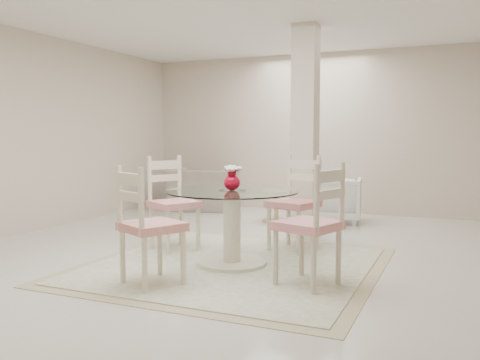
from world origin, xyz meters
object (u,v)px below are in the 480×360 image
at_px(dining_chair_south, 144,217).
at_px(recliner_taupe, 202,189).
at_px(dining_chair_north, 297,195).
at_px(dining_chair_west, 171,196).
at_px(dining_table, 232,228).
at_px(column, 305,132).
at_px(dining_chair_east, 315,216).
at_px(side_table, 276,208).
at_px(armchair_white, 336,199).
at_px(red_vase, 232,178).

distance_m(dining_chair_south, recliner_taupe, 4.62).
height_order(dining_chair_north, recliner_taupe, dining_chair_north).
relative_size(dining_chair_south, recliner_taupe, 1.02).
xyz_separation_m(dining_chair_south, recliner_taupe, (-1.70, 4.29, -0.24)).
bearing_deg(dining_chair_west, dining_table, -83.53).
xyz_separation_m(column, dining_chair_east, (0.72, -2.14, -0.72)).
height_order(dining_chair_south, side_table, dining_chair_south).
bearing_deg(dining_table, dining_chair_south, -112.58).
bearing_deg(armchair_white, red_vase, 74.69).
xyz_separation_m(red_vase, armchair_white, (0.36, 3.04, -0.54)).
distance_m(red_vase, side_table, 2.77).
bearing_deg(side_table, red_vase, -80.10).
xyz_separation_m(column, recliner_taupe, (-2.33, 1.59, -0.98)).
xyz_separation_m(column, red_vase, (-0.23, -1.76, -0.46)).
height_order(dining_chair_west, recliner_taupe, dining_chair_west).
height_order(dining_chair_north, dining_chair_south, dining_chair_north).
bearing_deg(recliner_taupe, dining_chair_north, 122.92).
height_order(dining_table, dining_chair_south, dining_chair_south).
height_order(dining_chair_east, recliner_taupe, dining_chair_east).
bearing_deg(dining_chair_south, red_vase, -86.77).
bearing_deg(red_vase, armchair_white, 83.26).
bearing_deg(recliner_taupe, dining_table, 108.97).
height_order(column, dining_chair_north, column).
height_order(column, red_vase, column).
xyz_separation_m(red_vase, recliner_taupe, (-2.09, 3.34, -0.52)).
relative_size(red_vase, dining_chair_east, 0.21).
bearing_deg(red_vase, dining_chair_east, -22.03).
bearing_deg(armchair_white, side_table, 17.23).
bearing_deg(recliner_taupe, dining_chair_south, 98.53).
bearing_deg(dining_table, dining_chair_east, -22.03).
xyz_separation_m(red_vase, dining_chair_south, (-0.39, -0.95, -0.28)).
distance_m(dining_chair_west, armchair_white, 2.96).
relative_size(column, red_vase, 10.87).
bearing_deg(dining_chair_east, side_table, -136.65).
bearing_deg(dining_chair_east, dining_chair_south, -49.00).
height_order(recliner_taupe, side_table, recliner_taupe).
distance_m(red_vase, recliner_taupe, 3.98).
bearing_deg(side_table, dining_table, -80.11).
relative_size(dining_chair_east, side_table, 2.52).
distance_m(red_vase, dining_chair_east, 1.06).
relative_size(dining_chair_west, dining_chair_south, 1.02).
xyz_separation_m(dining_chair_north, dining_chair_south, (-0.78, -1.90, -0.02)).
xyz_separation_m(dining_chair_west, recliner_taupe, (-1.15, 2.94, -0.25)).
height_order(dining_chair_west, side_table, dining_chair_west).
bearing_deg(side_table, dining_chair_west, -102.15).
bearing_deg(armchair_white, dining_chair_west, 55.15).
distance_m(dining_chair_north, side_table, 1.94).
relative_size(dining_table, side_table, 2.81).
distance_m(dining_chair_south, side_table, 3.62).
relative_size(recliner_taupe, side_table, 2.40).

